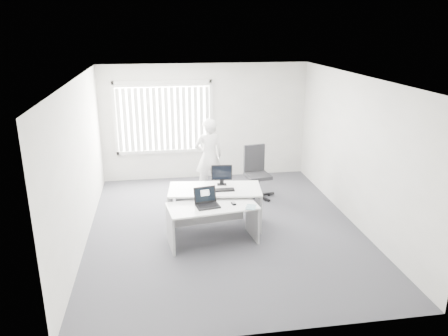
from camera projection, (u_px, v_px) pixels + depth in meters
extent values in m
plane|color=#4D4E55|center=(224.00, 228.00, 8.25)|extent=(6.00, 6.00, 0.00)
cube|color=silver|center=(205.00, 122.00, 10.63)|extent=(5.00, 0.02, 2.80)
cube|color=silver|center=(265.00, 232.00, 5.00)|extent=(5.00, 0.02, 2.80)
cube|color=silver|center=(80.00, 164.00, 7.44)|extent=(0.02, 6.00, 2.80)
cube|color=silver|center=(356.00, 151.00, 8.18)|extent=(0.02, 6.00, 2.80)
cube|color=silver|center=(224.00, 78.00, 7.37)|extent=(5.00, 6.00, 0.02)
cube|color=silver|center=(164.00, 117.00, 10.39)|extent=(2.32, 0.06, 1.76)
cube|color=white|center=(212.00, 206.00, 7.52)|extent=(1.61, 0.91, 0.03)
cube|color=#9C9C9F|center=(170.00, 230.00, 7.43)|extent=(0.13, 0.66, 0.67)
cube|color=#9C9C9F|center=(252.00, 219.00, 7.83)|extent=(0.13, 0.66, 0.67)
cube|color=white|center=(215.00, 189.00, 8.08)|extent=(1.78, 0.99, 0.03)
cube|color=#9C9C9F|center=(171.00, 209.00, 8.17)|extent=(0.13, 0.73, 0.74)
cube|color=#9C9C9F|center=(259.00, 208.00, 8.23)|extent=(0.13, 0.73, 0.74)
cylinder|color=black|center=(257.00, 195.00, 9.71)|extent=(0.75, 0.75, 0.09)
cylinder|color=black|center=(257.00, 187.00, 9.65)|extent=(0.08, 0.08, 0.50)
cube|color=black|center=(258.00, 176.00, 9.57)|extent=(0.58, 0.58, 0.08)
cube|color=black|center=(254.00, 158.00, 9.66)|extent=(0.48, 0.14, 0.60)
imported|color=silver|center=(209.00, 157.00, 9.69)|extent=(0.68, 0.50, 1.73)
cube|color=white|center=(236.00, 203.00, 7.61)|extent=(0.38, 0.34, 0.00)
cube|color=silver|center=(251.00, 207.00, 7.43)|extent=(0.23, 0.27, 0.01)
cube|color=black|center=(221.00, 190.00, 7.96)|extent=(0.48, 0.16, 0.02)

